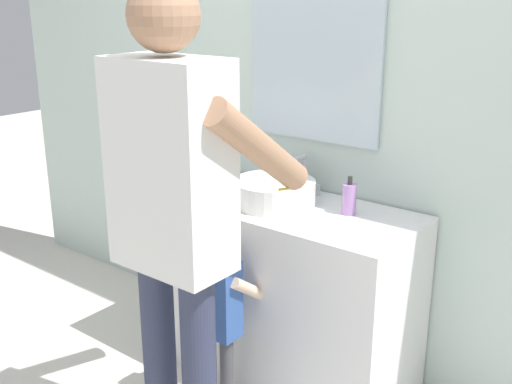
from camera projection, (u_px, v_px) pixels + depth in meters
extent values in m
cube|color=silver|center=(319.00, 82.00, 2.84)|extent=(4.40, 0.08, 2.70)
cube|color=silver|center=(314.00, 59.00, 2.77)|extent=(0.68, 0.02, 0.73)
cube|color=white|center=(276.00, 289.00, 2.88)|extent=(1.28, 0.54, 0.85)
cylinder|color=white|center=(274.00, 192.00, 2.72)|extent=(0.36, 0.36, 0.11)
cylinder|color=silver|center=(274.00, 191.00, 2.72)|extent=(0.30, 0.30, 0.09)
cylinder|color=#B7BABF|center=(304.00, 173.00, 2.88)|extent=(0.03, 0.03, 0.18)
cylinder|color=#B7BABF|center=(297.00, 159.00, 2.81)|extent=(0.02, 0.12, 0.02)
cylinder|color=#B7BABF|center=(291.00, 184.00, 2.94)|extent=(0.04, 0.04, 0.05)
cylinder|color=#B7BABF|center=(316.00, 189.00, 2.86)|extent=(0.04, 0.04, 0.05)
cylinder|color=#D86666|center=(221.00, 179.00, 2.94)|extent=(0.07, 0.07, 0.09)
cylinder|color=orange|center=(222.00, 168.00, 2.94)|extent=(0.02, 0.02, 0.17)
cube|color=white|center=(221.00, 148.00, 2.91)|extent=(0.01, 0.02, 0.02)
cylinder|color=blue|center=(218.00, 169.00, 2.91)|extent=(0.03, 0.02, 0.17)
cube|color=white|center=(218.00, 149.00, 2.88)|extent=(0.01, 0.02, 0.02)
cylinder|color=#B27FC6|center=(349.00, 199.00, 2.60)|extent=(0.06, 0.06, 0.13)
cylinder|color=#2D2D2D|center=(350.00, 180.00, 2.57)|extent=(0.02, 0.02, 0.04)
cylinder|color=#47474C|center=(210.00, 369.00, 2.67)|extent=(0.06, 0.06, 0.39)
cylinder|color=#47474C|center=(227.00, 377.00, 2.62)|extent=(0.06, 0.06, 0.39)
cube|color=#33569E|center=(217.00, 297.00, 2.54)|extent=(0.19, 0.11, 0.34)
sphere|color=beige|center=(216.00, 244.00, 2.46)|extent=(0.11, 0.11, 0.11)
cylinder|color=beige|center=(212.00, 276.00, 2.65)|extent=(0.05, 0.23, 0.18)
cylinder|color=beige|center=(250.00, 290.00, 2.53)|extent=(0.05, 0.23, 0.18)
cylinder|color=#2D334C|center=(160.00, 357.00, 2.36)|extent=(0.13, 0.13, 0.83)
cylinder|color=#2D334C|center=(199.00, 377.00, 2.24)|extent=(0.13, 0.13, 0.83)
cube|color=white|center=(170.00, 167.00, 2.07)|extent=(0.41, 0.23, 0.72)
sphere|color=#A87A5B|center=(163.00, 15.00, 1.92)|extent=(0.23, 0.23, 0.23)
cylinder|color=#A87A5B|center=(163.00, 130.00, 2.32)|extent=(0.10, 0.50, 0.39)
cylinder|color=#A87A5B|center=(259.00, 148.00, 2.05)|extent=(0.10, 0.50, 0.39)
cylinder|color=yellow|center=(290.00, 188.00, 2.25)|extent=(0.01, 0.14, 0.03)
cube|color=white|center=(302.00, 181.00, 2.31)|extent=(0.01, 0.02, 0.02)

